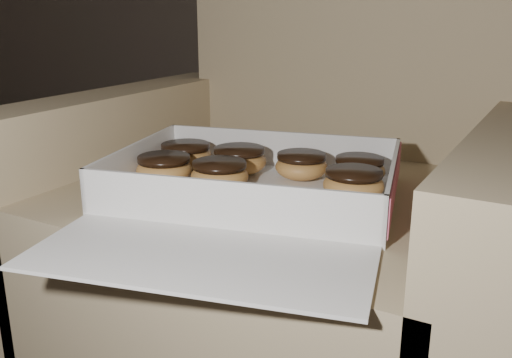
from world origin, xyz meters
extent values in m
cube|color=#96815F|center=(0.95, 0.70, 0.20)|extent=(0.67, 0.67, 0.39)
cube|color=#96815F|center=(0.95, 1.01, 0.63)|extent=(0.67, 0.13, 0.48)
cube|color=#96815F|center=(0.58, 0.70, 0.26)|extent=(0.11, 0.67, 0.52)
cube|color=#96815F|center=(1.31, 0.70, 0.26)|extent=(0.11, 0.67, 0.52)
cube|color=silver|center=(0.95, 0.62, 0.40)|extent=(0.49, 0.41, 0.01)
cube|color=silver|center=(0.91, 0.77, 0.43)|extent=(0.42, 0.11, 0.06)
cube|color=silver|center=(0.98, 0.46, 0.43)|extent=(0.42, 0.11, 0.06)
cube|color=silver|center=(0.74, 0.57, 0.43)|extent=(0.08, 0.31, 0.06)
cube|color=silver|center=(1.15, 0.67, 0.43)|extent=(0.08, 0.31, 0.06)
cube|color=#D55576|center=(1.15, 0.67, 0.43)|extent=(0.07, 0.30, 0.05)
cube|color=silver|center=(1.00, 0.38, 0.39)|extent=(0.45, 0.27, 0.01)
ellipsoid|color=#C98846|center=(0.98, 0.71, 0.42)|extent=(0.09, 0.09, 0.04)
cylinder|color=black|center=(0.98, 0.71, 0.44)|extent=(0.08, 0.08, 0.01)
ellipsoid|color=#C98846|center=(1.09, 0.66, 0.42)|extent=(0.09, 0.09, 0.04)
cylinder|color=black|center=(1.09, 0.66, 0.44)|extent=(0.09, 0.09, 0.01)
ellipsoid|color=#C98846|center=(0.89, 0.60, 0.42)|extent=(0.09, 0.09, 0.04)
cylinder|color=black|center=(0.89, 0.60, 0.44)|extent=(0.09, 0.09, 0.01)
ellipsoid|color=#C98846|center=(0.79, 0.58, 0.42)|extent=(0.09, 0.09, 0.04)
cylinder|color=black|center=(0.79, 0.58, 0.44)|extent=(0.09, 0.09, 0.01)
ellipsoid|color=#C98846|center=(0.87, 0.69, 0.42)|extent=(0.09, 0.09, 0.05)
cylinder|color=black|center=(0.87, 0.69, 0.44)|extent=(0.09, 0.09, 0.01)
ellipsoid|color=#C98846|center=(1.07, 0.74, 0.42)|extent=(0.09, 0.09, 0.04)
cylinder|color=black|center=(1.07, 0.74, 0.44)|extent=(0.08, 0.08, 0.01)
ellipsoid|color=#C98846|center=(0.77, 0.67, 0.42)|extent=(0.09, 0.09, 0.04)
cylinder|color=black|center=(0.77, 0.67, 0.44)|extent=(0.09, 0.09, 0.01)
ellipsoid|color=black|center=(0.97, 0.50, 0.40)|extent=(0.01, 0.01, 0.00)
ellipsoid|color=black|center=(0.91, 0.55, 0.40)|extent=(0.01, 0.01, 0.00)
ellipsoid|color=black|center=(0.96, 0.60, 0.40)|extent=(0.01, 0.01, 0.00)
ellipsoid|color=black|center=(0.99, 0.49, 0.40)|extent=(0.01, 0.01, 0.00)
camera|label=1|loc=(1.37, -0.13, 0.68)|focal=40.00mm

